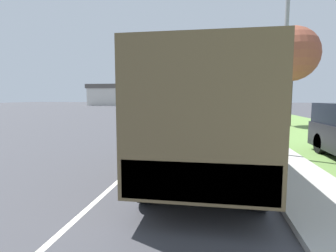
% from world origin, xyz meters
% --- Properties ---
extents(ground_plane, '(180.00, 180.00, 0.00)m').
position_xyz_m(ground_plane, '(0.00, 40.00, 0.00)').
color(ground_plane, '#424247').
extents(lane_centre_stripe, '(0.12, 120.00, 0.00)m').
position_xyz_m(lane_centre_stripe, '(0.00, 40.00, 0.00)').
color(lane_centre_stripe, silver).
rests_on(lane_centre_stripe, ground).
extents(sidewalk_right, '(1.80, 120.00, 0.12)m').
position_xyz_m(sidewalk_right, '(4.50, 40.00, 0.06)').
color(sidewalk_right, beige).
rests_on(sidewalk_right, ground).
extents(grass_strip_right, '(7.00, 120.00, 0.02)m').
position_xyz_m(grass_strip_right, '(8.90, 40.00, 0.01)').
color(grass_strip_right, '#6B9347').
rests_on(grass_strip_right, ground).
extents(military_truck, '(2.44, 7.28, 3.03)m').
position_xyz_m(military_truck, '(2.12, 9.90, 1.67)').
color(military_truck, '#606647').
rests_on(military_truck, ground).
extents(car_nearest_ahead, '(1.88, 3.98, 1.54)m').
position_xyz_m(car_nearest_ahead, '(1.60, 22.03, 0.69)').
color(car_nearest_ahead, '#336B3D').
rests_on(car_nearest_ahead, ground).
extents(car_second_ahead, '(1.86, 4.09, 1.44)m').
position_xyz_m(car_second_ahead, '(-2.04, 32.24, 0.65)').
color(car_second_ahead, '#B7BABF').
rests_on(car_second_ahead, ground).
extents(car_third_ahead, '(1.76, 3.94, 1.48)m').
position_xyz_m(car_third_ahead, '(1.50, 43.41, 0.67)').
color(car_third_ahead, silver).
rests_on(car_third_ahead, ground).
extents(lamp_post, '(1.69, 0.24, 7.88)m').
position_xyz_m(lamp_post, '(4.56, 12.33, 4.75)').
color(lamp_post, gray).
rests_on(lamp_post, sidewalk_right).
extents(tree_mid_right, '(3.94, 3.94, 7.24)m').
position_xyz_m(tree_mid_right, '(8.02, 23.46, 5.26)').
color(tree_mid_right, '#4C3D2D').
rests_on(tree_mid_right, grass_strip_right).
extents(building_distant, '(19.39, 9.88, 5.96)m').
position_xyz_m(building_distant, '(-22.37, 75.71, 3.02)').
color(building_distant, beige).
rests_on(building_distant, ground).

